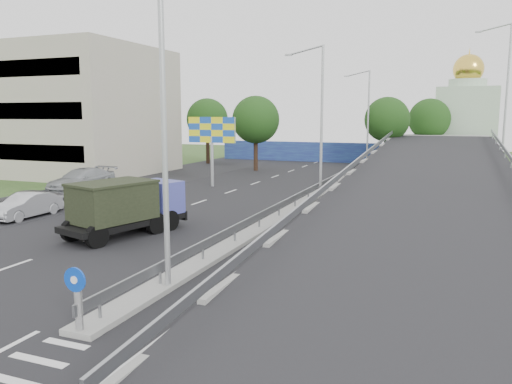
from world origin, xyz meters
The scene contains 22 objects.
ground centered at (0.00, 0.00, 0.00)m, with size 160.00×160.00×0.00m, color #2D4C1E.
road_surface centered at (-3.00, 20.00, 0.00)m, with size 26.00×90.00×0.04m, color black.
parking_strip centered at (-16.00, 20.00, 0.00)m, with size 8.00×90.00×0.05m, color black.
median centered at (0.00, 24.00, 0.10)m, with size 1.00×44.00×0.20m, color gray.
overpass_ramp centered at (7.50, 24.00, 1.75)m, with size 10.00×50.00×3.50m.
median_guardrail centered at (0.00, 24.00, 0.75)m, with size 0.09×44.00×0.71m.
sign_bollard centered at (0.00, 2.17, 1.03)m, with size 0.64×0.23×1.67m.
lamp_post_near centered at (0.11, 6.00, 5.81)m, with size 2.74×0.18×10.08m.
lamp_post_mid centered at (0.11, 26.00, 5.81)m, with size 2.74×0.18×10.08m.
lamp_post_far centered at (0.11, 46.00, 5.81)m, with size 2.74×0.18×10.08m.
beige_building centered at (-30.00, 32.00, 6.00)m, with size 24.00×14.00×12.00m, color #AAA78E.
blue_wall centered at (-4.00, 52.00, 1.20)m, with size 30.00×0.50×2.40m, color navy.
church centered at (10.00, 60.00, 5.31)m, with size 7.00×7.00×13.80m.
billboard centered at (-9.00, 28.00, 4.19)m, with size 4.00×0.24×5.50m.
tree_left_mid centered at (-10.00, 40.00, 5.18)m, with size 4.80×4.80×7.60m.
tree_median_far centered at (2.00, 48.00, 5.18)m, with size 4.80×4.80×7.60m.
tree_left_far centered at (-18.00, 45.00, 5.18)m, with size 4.80×4.80×7.60m.
tree_ramp_far centered at (6.00, 55.00, 5.18)m, with size 4.80×4.80×7.60m.
dump_truck centered at (-5.50, 11.89, 1.46)m, with size 3.75×6.34×2.63m.
parked_car_b centered at (-13.13, 13.23, 0.69)m, with size 1.47×4.21×1.39m, color #B1B2B7.
parked_car_c centered at (-13.82, 13.80, 0.67)m, with size 2.24×4.85×1.35m, color #37363B.
parked_car_d centered at (-17.03, 22.25, 0.85)m, with size 2.37×5.84×1.69m, color #9CA1A4.
Camera 1 is at (8.60, -7.39, 5.61)m, focal length 35.00 mm.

